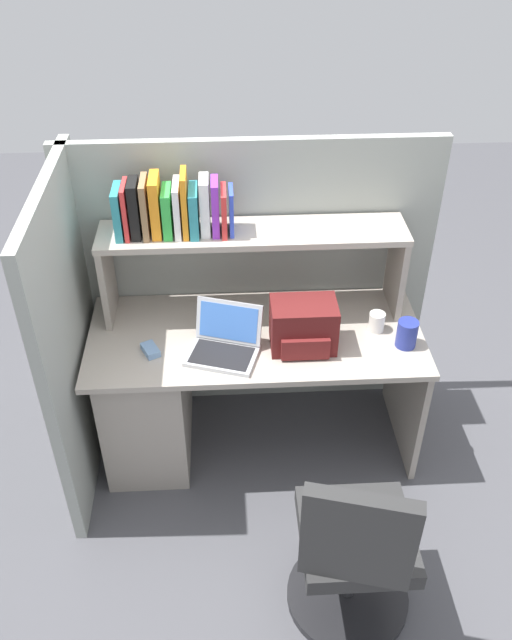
{
  "coord_description": "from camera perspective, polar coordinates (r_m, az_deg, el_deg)",
  "views": [
    {
      "loc": [
        -0.13,
        -2.5,
        2.7
      ],
      "look_at": [
        0.0,
        -0.05,
        0.85
      ],
      "focal_mm": 37.38,
      "sensor_mm": 36.0,
      "label": 1
    }
  ],
  "objects": [
    {
      "name": "reference_books_on_shelf",
      "position": [
        3.05,
        -7.24,
        9.47
      ],
      "size": [
        0.53,
        0.19,
        0.29
      ],
      "color": "teal",
      "rests_on": "overhead_hutch"
    },
    {
      "name": "paper_cup",
      "position": [
        3.23,
        10.29,
        -0.15
      ],
      "size": [
        0.08,
        0.08,
        0.1
      ],
      "primitive_type": "cylinder",
      "color": "white",
      "rests_on": "desk"
    },
    {
      "name": "office_chair",
      "position": [
        2.79,
        8.36,
        -19.34
      ],
      "size": [
        0.52,
        0.53,
        0.93
      ],
      "rotation": [
        0.0,
        0.0,
        2.88
      ],
      "color": "black",
      "rests_on": "ground_plane"
    },
    {
      "name": "cubicle_partition_left",
      "position": [
        3.2,
        -15.41,
        -1.58
      ],
      "size": [
        0.05,
        1.06,
        1.55
      ],
      "primitive_type": "cube",
      "color": "#939991",
      "rests_on": "ground_plane"
    },
    {
      "name": "laptop",
      "position": [
        3.05,
        -2.7,
        -1.98
      ],
      "size": [
        0.37,
        0.34,
        0.22
      ],
      "color": "#B7BABF",
      "rests_on": "desk"
    },
    {
      "name": "backpack",
      "position": [
        3.05,
        4.08,
        -0.55
      ],
      "size": [
        0.3,
        0.22,
        0.23
      ],
      "color": "#591919",
      "rests_on": "desk"
    },
    {
      "name": "computer_mouse",
      "position": [
        3.1,
        -9.03,
        -2.55
      ],
      "size": [
        0.1,
        0.12,
        0.03
      ],
      "primitive_type": "cube",
      "rotation": [
        0.0,
        0.0,
        0.47
      ],
      "color": "#7299C6",
      "rests_on": "desk"
    },
    {
      "name": "cubicle_partition_rear",
      "position": [
        3.46,
        -0.39,
        3.29
      ],
      "size": [
        1.84,
        0.05,
        1.55
      ],
      "primitive_type": "cube",
      "color": "#939991",
      "rests_on": "ground_plane"
    },
    {
      "name": "overhead_hutch",
      "position": [
        3.15,
        -0.25,
        6.12
      ],
      "size": [
        1.44,
        0.28,
        0.45
      ],
      "color": "gray",
      "rests_on": "desk"
    },
    {
      "name": "desk",
      "position": [
        3.4,
        -6.64,
        -5.71
      ],
      "size": [
        1.6,
        0.7,
        0.73
      ],
      "color": "#AAA093",
      "rests_on": "ground_plane"
    },
    {
      "name": "ground_plane",
      "position": [
        3.68,
        -0.04,
        -10.14
      ],
      "size": [
        8.0,
        8.0,
        0.0
      ],
      "primitive_type": "plane",
      "color": "#4C4C51"
    },
    {
      "name": "snack_canister",
      "position": [
        3.15,
        12.79,
        -1.16
      ],
      "size": [
        0.1,
        0.1,
        0.14
      ],
      "primitive_type": "cylinder",
      "color": "navy",
      "rests_on": "desk"
    }
  ]
}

